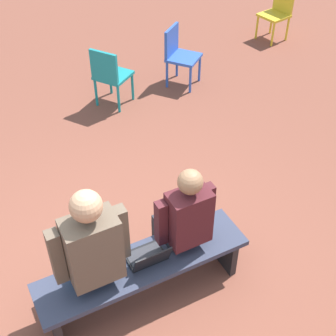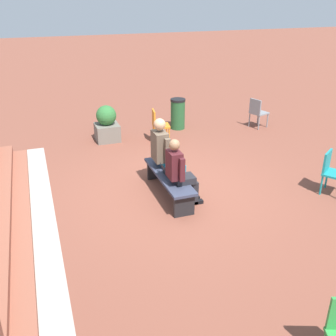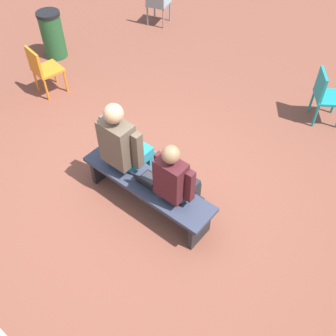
{
  "view_description": "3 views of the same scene",
  "coord_description": "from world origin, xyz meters",
  "px_view_note": "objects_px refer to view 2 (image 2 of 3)",
  "views": [
    {
      "loc": [
        0.79,
        2.38,
        3.51
      ],
      "look_at": [
        -0.62,
        -0.3,
        0.94
      ],
      "focal_mm": 50.0,
      "sensor_mm": 36.0,
      "label": 1
    },
    {
      "loc": [
        -6.47,
        2.38,
        3.62
      ],
      "look_at": [
        -0.61,
        0.32,
        0.8
      ],
      "focal_mm": 42.0,
      "sensor_mm": 36.0,
      "label": 2
    },
    {
      "loc": [
        -2.32,
        2.38,
        4.01
      ],
      "look_at": [
        -0.27,
        -0.11,
        0.57
      ],
      "focal_mm": 42.0,
      "sensor_mm": 36.0,
      "label": 3
    }
  ],
  "objects_px": {
    "plastic_chair_near_bench_right": "(332,170)",
    "planter": "(107,125)",
    "person_adult": "(165,151)",
    "bench": "(169,179)",
    "person_student": "(180,170)",
    "plastic_chair_near_bench_left": "(158,124)",
    "laptop": "(169,173)",
    "plastic_chair_far_right": "(257,111)",
    "litter_bin": "(178,114)"
  },
  "relations": [
    {
      "from": "litter_bin",
      "to": "plastic_chair_near_bench_right",
      "type": "bearing_deg",
      "value": -163.24
    },
    {
      "from": "bench",
      "to": "laptop",
      "type": "relative_size",
      "value": 5.62
    },
    {
      "from": "person_student",
      "to": "plastic_chair_near_bench_left",
      "type": "relative_size",
      "value": 1.54
    },
    {
      "from": "bench",
      "to": "person_student",
      "type": "height_order",
      "value": "person_student"
    },
    {
      "from": "plastic_chair_far_right",
      "to": "plastic_chair_near_bench_left",
      "type": "xyz_separation_m",
      "value": [
        -0.14,
        3.02,
        0.0
      ]
    },
    {
      "from": "plastic_chair_near_bench_right",
      "to": "person_student",
      "type": "bearing_deg",
      "value": 79.73
    },
    {
      "from": "person_student",
      "to": "plastic_chair_far_right",
      "type": "height_order",
      "value": "person_student"
    },
    {
      "from": "plastic_chair_far_right",
      "to": "plastic_chair_near_bench_right",
      "type": "height_order",
      "value": "same"
    },
    {
      "from": "bench",
      "to": "plastic_chair_near_bench_right",
      "type": "bearing_deg",
      "value": -107.23
    },
    {
      "from": "person_student",
      "to": "planter",
      "type": "relative_size",
      "value": 1.37
    },
    {
      "from": "plastic_chair_near_bench_right",
      "to": "litter_bin",
      "type": "height_order",
      "value": "litter_bin"
    },
    {
      "from": "bench",
      "to": "person_student",
      "type": "distance_m",
      "value": 0.53
    },
    {
      "from": "person_adult",
      "to": "planter",
      "type": "height_order",
      "value": "person_adult"
    },
    {
      "from": "laptop",
      "to": "person_student",
      "type": "bearing_deg",
      "value": -167.9
    },
    {
      "from": "bench",
      "to": "plastic_chair_near_bench_right",
      "type": "relative_size",
      "value": 2.14
    },
    {
      "from": "plastic_chair_near_bench_right",
      "to": "planter",
      "type": "height_order",
      "value": "planter"
    },
    {
      "from": "plastic_chair_far_right",
      "to": "plastic_chair_near_bench_left",
      "type": "distance_m",
      "value": 3.02
    },
    {
      "from": "plastic_chair_far_right",
      "to": "litter_bin",
      "type": "bearing_deg",
      "value": 72.9
    },
    {
      "from": "planter",
      "to": "laptop",
      "type": "bearing_deg",
      "value": -171.9
    },
    {
      "from": "laptop",
      "to": "plastic_chair_far_right",
      "type": "relative_size",
      "value": 0.38
    },
    {
      "from": "person_student",
      "to": "laptop",
      "type": "height_order",
      "value": "person_student"
    },
    {
      "from": "litter_bin",
      "to": "laptop",
      "type": "bearing_deg",
      "value": 156.97
    },
    {
      "from": "planter",
      "to": "plastic_chair_near_bench_left",
      "type": "bearing_deg",
      "value": -112.07
    },
    {
      "from": "bench",
      "to": "laptop",
      "type": "xyz_separation_m",
      "value": [
        -0.04,
        0.01,
        0.15
      ]
    },
    {
      "from": "laptop",
      "to": "plastic_chair_near_bench_right",
      "type": "height_order",
      "value": "plastic_chair_near_bench_right"
    },
    {
      "from": "bench",
      "to": "plastic_chair_near_bench_right",
      "type": "distance_m",
      "value": 3.13
    },
    {
      "from": "person_student",
      "to": "litter_bin",
      "type": "xyz_separation_m",
      "value": [
        4.11,
        -1.52,
        -0.26
      ]
    },
    {
      "from": "plastic_chair_near_bench_left",
      "to": "person_adult",
      "type": "bearing_deg",
      "value": 165.13
    },
    {
      "from": "laptop",
      "to": "litter_bin",
      "type": "xyz_separation_m",
      "value": [
        3.76,
        -1.6,
        -0.07
      ]
    },
    {
      "from": "plastic_chair_far_right",
      "to": "planter",
      "type": "bearing_deg",
      "value": 85.17
    },
    {
      "from": "plastic_chair_far_right",
      "to": "plastic_chair_near_bench_right",
      "type": "xyz_separation_m",
      "value": [
        -3.98,
        0.77,
        0.0
      ]
    },
    {
      "from": "person_student",
      "to": "plastic_chair_near_bench_left",
      "type": "xyz_separation_m",
      "value": [
        3.3,
        -0.67,
        -0.22
      ]
    },
    {
      "from": "plastic_chair_near_bench_right",
      "to": "planter",
      "type": "relative_size",
      "value": 0.89
    },
    {
      "from": "person_student",
      "to": "plastic_chair_near_bench_right",
      "type": "height_order",
      "value": "person_student"
    },
    {
      "from": "person_adult",
      "to": "litter_bin",
      "type": "xyz_separation_m",
      "value": [
        3.31,
        -1.51,
        -0.32
      ]
    },
    {
      "from": "person_student",
      "to": "plastic_chair_near_bench_left",
      "type": "bearing_deg",
      "value": -11.51
    },
    {
      "from": "person_adult",
      "to": "plastic_chair_near_bench_right",
      "type": "relative_size",
      "value": 1.7
    },
    {
      "from": "person_student",
      "to": "plastic_chair_near_bench_right",
      "type": "distance_m",
      "value": 2.97
    },
    {
      "from": "laptop",
      "to": "plastic_chair_near_bench_right",
      "type": "bearing_deg",
      "value": -106.47
    },
    {
      "from": "planter",
      "to": "person_student",
      "type": "bearing_deg",
      "value": -171.52
    },
    {
      "from": "bench",
      "to": "planter",
      "type": "relative_size",
      "value": 1.91
    },
    {
      "from": "person_student",
      "to": "person_adult",
      "type": "xyz_separation_m",
      "value": [
        0.8,
        -0.01,
        0.06
      ]
    },
    {
      "from": "bench",
      "to": "plastic_chair_far_right",
      "type": "distance_m",
      "value": 4.84
    },
    {
      "from": "bench",
      "to": "planter",
      "type": "xyz_separation_m",
      "value": [
        3.41,
        0.5,
        0.08
      ]
    },
    {
      "from": "bench",
      "to": "plastic_chair_near_bench_left",
      "type": "xyz_separation_m",
      "value": [
        2.91,
        -0.74,
        0.13
      ]
    },
    {
      "from": "person_student",
      "to": "litter_bin",
      "type": "relative_size",
      "value": 1.5
    },
    {
      "from": "person_student",
      "to": "plastic_chair_near_bench_left",
      "type": "distance_m",
      "value": 3.38
    },
    {
      "from": "plastic_chair_near_bench_right",
      "to": "laptop",
      "type": "bearing_deg",
      "value": 73.53
    },
    {
      "from": "plastic_chair_far_right",
      "to": "plastic_chair_near_bench_right",
      "type": "relative_size",
      "value": 1.0
    },
    {
      "from": "plastic_chair_near_bench_right",
      "to": "plastic_chair_far_right",
      "type": "bearing_deg",
      "value": -10.98
    }
  ]
}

